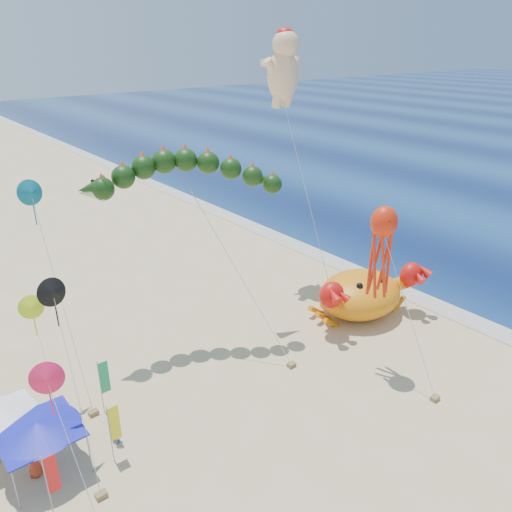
{
  "coord_description": "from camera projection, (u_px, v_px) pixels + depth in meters",
  "views": [
    {
      "loc": [
        -19.18,
        -19.13,
        18.44
      ],
      "look_at": [
        -2.0,
        2.0,
        6.5
      ],
      "focal_mm": 35.0,
      "sensor_mm": 36.0,
      "label": 1
    }
  ],
  "objects": [
    {
      "name": "ground",
      "position": [
        300.0,
        350.0,
        32.08
      ],
      "size": [
        320.0,
        320.0,
        0.0
      ],
      "primitive_type": "plane",
      "color": "#D1B784",
      "rests_on": "ground"
    },
    {
      "name": "foam_strip",
      "position": [
        411.0,
        295.0,
        39.01
      ],
      "size": [
        320.0,
        320.0,
        0.0
      ],
      "primitive_type": "plane",
      "color": "silver",
      "rests_on": "ground"
    },
    {
      "name": "crab_inflatable",
      "position": [
        361.0,
        293.0,
        35.72
      ],
      "size": [
        8.66,
        6.55,
        3.79
      ],
      "color": "orange",
      "rests_on": "ground"
    },
    {
      "name": "dragon_kite",
      "position": [
        187.0,
        181.0,
        29.29
      ],
      "size": [
        12.13,
        9.47,
        12.06
      ],
      "color": "black",
      "rests_on": "ground"
    },
    {
      "name": "cherub_kite",
      "position": [
        284.0,
        66.0,
        36.1
      ],
      "size": [
        2.49,
        7.98,
        19.14
      ],
      "color": "#FFCC9B",
      "rests_on": "ground"
    },
    {
      "name": "octopus_kite",
      "position": [
        382.0,
        245.0,
        27.78
      ],
      "size": [
        1.59,
        5.51,
        10.11
      ],
      "color": "red",
      "rests_on": "ground"
    },
    {
      "name": "canopy_blue",
      "position": [
        37.0,
        427.0,
        22.33
      ],
      "size": [
        3.77,
        3.77,
        2.71
      ],
      "color": "gray",
      "rests_on": "ground"
    },
    {
      "name": "canopy_white",
      "position": [
        2.0,
        412.0,
        23.22
      ],
      "size": [
        3.06,
        3.06,
        2.71
      ],
      "color": "gray",
      "rests_on": "ground"
    },
    {
      "name": "feather_flags",
      "position": [
        63.0,
        431.0,
        22.69
      ],
      "size": [
        7.34,
        4.75,
        3.2
      ],
      "color": "gray",
      "rests_on": "ground"
    },
    {
      "name": "beachgoers",
      "position": [
        10.0,
        464.0,
        22.4
      ],
      "size": [
        8.03,
        12.73,
        1.88
      ],
      "color": "#BA391D",
      "rests_on": "ground"
    },
    {
      "name": "small_kites",
      "position": [
        24.0,
        309.0,
        22.34
      ],
      "size": [
        7.2,
        12.16,
        12.12
      ],
      "color": "#DB4953",
      "rests_on": "ground"
    }
  ]
}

